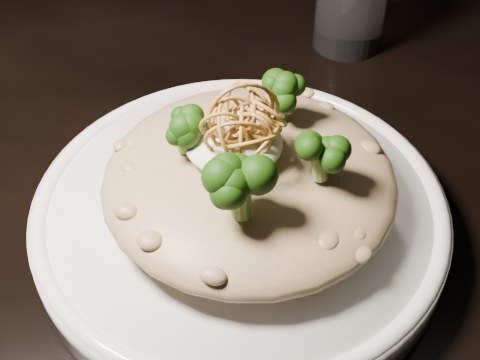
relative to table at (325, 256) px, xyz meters
name	(u,v)px	position (x,y,z in m)	size (l,w,h in m)	color
table	(325,256)	(0.00, 0.00, 0.00)	(1.10, 0.80, 0.75)	black
plate	(240,217)	(-0.05, -0.07, 0.10)	(0.30, 0.30, 0.03)	white
risotto	(249,180)	(-0.05, -0.07, 0.14)	(0.21, 0.21, 0.05)	brown
broccoli	(248,126)	(-0.05, -0.07, 0.19)	(0.15, 0.15, 0.06)	black
cheese	(234,143)	(-0.06, -0.07, 0.17)	(0.07, 0.07, 0.02)	white
shallots	(247,118)	(-0.05, -0.07, 0.20)	(0.05, 0.05, 0.03)	olive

